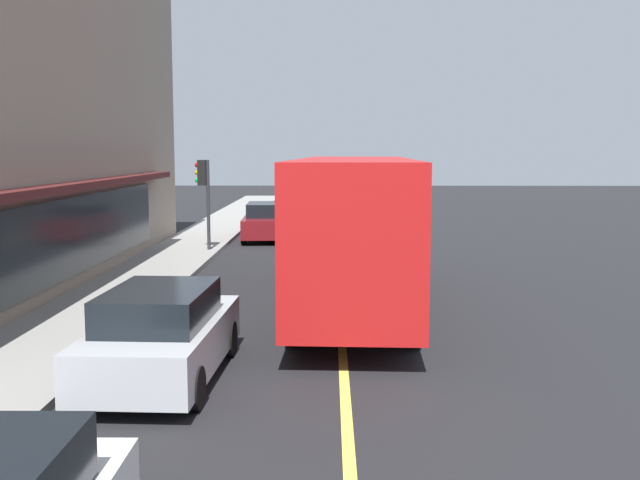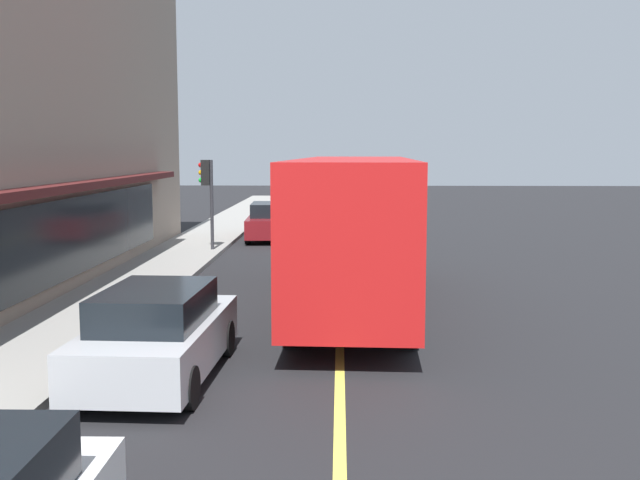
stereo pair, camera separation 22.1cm
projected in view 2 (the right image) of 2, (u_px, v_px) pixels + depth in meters
name	position (u px, v px, depth m)	size (l,w,h in m)	color
ground	(340.00, 298.00, 18.89)	(120.00, 120.00, 0.00)	black
sidewalk	(123.00, 294.00, 19.03)	(80.00, 2.62, 0.15)	gray
lane_centre_stripe	(340.00, 297.00, 18.89)	(36.00, 0.16, 0.01)	#D8D14C
bus	(355.00, 224.00, 17.54)	(11.22, 2.96, 3.50)	red
traffic_light	(207.00, 183.00, 26.68)	(0.30, 0.52, 3.20)	#2D2D33
car_silver	(158.00, 334.00, 12.07)	(4.37, 1.99, 1.52)	#B7BABF
car_maroon	(270.00, 222.00, 31.04)	(4.38, 2.01, 1.52)	maroon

